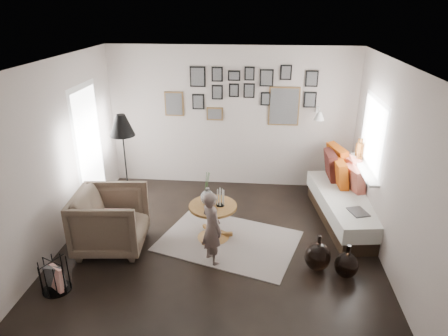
# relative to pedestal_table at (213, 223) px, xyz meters

# --- Properties ---
(ground) EXTENTS (4.80, 4.80, 0.00)m
(ground) POSITION_rel_pedestal_table_xyz_m (0.10, -0.40, -0.26)
(ground) COLOR black
(ground) RESTS_ON ground
(wall_back) EXTENTS (4.50, 0.00, 4.50)m
(wall_back) POSITION_rel_pedestal_table_xyz_m (0.10, 2.00, 1.04)
(wall_back) COLOR #B0A29A
(wall_back) RESTS_ON ground
(wall_front) EXTENTS (4.50, 0.00, 4.50)m
(wall_front) POSITION_rel_pedestal_table_xyz_m (0.10, -2.80, 1.04)
(wall_front) COLOR #B0A29A
(wall_front) RESTS_ON ground
(wall_left) EXTENTS (0.00, 4.80, 4.80)m
(wall_left) POSITION_rel_pedestal_table_xyz_m (-2.15, -0.40, 1.04)
(wall_left) COLOR #B0A29A
(wall_left) RESTS_ON ground
(wall_right) EXTENTS (0.00, 4.80, 4.80)m
(wall_right) POSITION_rel_pedestal_table_xyz_m (2.35, -0.40, 1.04)
(wall_right) COLOR #B0A29A
(wall_right) RESTS_ON ground
(ceiling) EXTENTS (4.80, 4.80, 0.00)m
(ceiling) POSITION_rel_pedestal_table_xyz_m (0.10, -0.40, 2.34)
(ceiling) COLOR white
(ceiling) RESTS_ON wall_back
(door_left) EXTENTS (0.00, 2.14, 2.14)m
(door_left) POSITION_rel_pedestal_table_xyz_m (-2.13, 0.80, 0.79)
(door_left) COLOR white
(door_left) RESTS_ON wall_left
(window_right) EXTENTS (0.15, 1.32, 1.30)m
(window_right) POSITION_rel_pedestal_table_xyz_m (2.28, 0.94, 0.68)
(window_right) COLOR white
(window_right) RESTS_ON wall_right
(gallery_wall) EXTENTS (2.74, 0.03, 1.08)m
(gallery_wall) POSITION_rel_pedestal_table_xyz_m (0.39, 1.98, 1.49)
(gallery_wall) COLOR brown
(gallery_wall) RESTS_ON wall_back
(wall_sconce) EXTENTS (0.18, 0.36, 0.16)m
(wall_sconce) POSITION_rel_pedestal_table_xyz_m (1.65, 1.74, 1.21)
(wall_sconce) COLOR white
(wall_sconce) RESTS_ON wall_back
(rug) EXTENTS (2.26, 1.88, 0.01)m
(rug) POSITION_rel_pedestal_table_xyz_m (0.24, -0.08, -0.25)
(rug) COLOR beige
(rug) RESTS_ON ground
(pedestal_table) EXTENTS (0.70, 0.70, 0.55)m
(pedestal_table) POSITION_rel_pedestal_table_xyz_m (0.00, 0.00, 0.00)
(pedestal_table) COLOR brown
(pedestal_table) RESTS_ON ground
(vase) EXTENTS (0.20, 0.20, 0.50)m
(vase) POSITION_rel_pedestal_table_xyz_m (-0.08, 0.02, 0.45)
(vase) COLOR black
(vase) RESTS_ON pedestal_table
(candles) EXTENTS (0.12, 0.12, 0.26)m
(candles) POSITION_rel_pedestal_table_xyz_m (0.11, 0.00, 0.42)
(candles) COLOR black
(candles) RESTS_ON pedestal_table
(daybed) EXTENTS (1.16, 2.17, 1.01)m
(daybed) POSITION_rel_pedestal_table_xyz_m (2.11, 0.79, 0.06)
(daybed) COLOR black
(daybed) RESTS_ON ground
(magazine_on_daybed) EXTENTS (0.31, 0.36, 0.02)m
(magazine_on_daybed) POSITION_rel_pedestal_table_xyz_m (2.10, 0.14, 0.22)
(magazine_on_daybed) COLOR black
(magazine_on_daybed) RESTS_ON daybed
(armchair) EXTENTS (1.04, 1.01, 0.87)m
(armchair) POSITION_rel_pedestal_table_xyz_m (-1.40, -0.37, 0.18)
(armchair) COLOR brown
(armchair) RESTS_ON ground
(armchair_cushion) EXTENTS (0.42, 0.43, 0.18)m
(armchair_cushion) POSITION_rel_pedestal_table_xyz_m (-1.37, -0.32, 0.22)
(armchair_cushion) COLOR white
(armchair_cushion) RESTS_ON armchair
(floor_lamp) EXTENTS (0.39, 0.39, 1.69)m
(floor_lamp) POSITION_rel_pedestal_table_xyz_m (-1.49, 0.65, 1.20)
(floor_lamp) COLOR black
(floor_lamp) RESTS_ON ground
(magazine_basket) EXTENTS (0.44, 0.44, 0.41)m
(magazine_basket) POSITION_rel_pedestal_table_xyz_m (-1.78, -1.35, -0.05)
(magazine_basket) COLOR black
(magazine_basket) RESTS_ON ground
(demijohn_large) EXTENTS (0.34, 0.34, 0.51)m
(demijohn_large) POSITION_rel_pedestal_table_xyz_m (1.46, -0.63, -0.06)
(demijohn_large) COLOR black
(demijohn_large) RESTS_ON ground
(demijohn_small) EXTENTS (0.30, 0.30, 0.47)m
(demijohn_small) POSITION_rel_pedestal_table_xyz_m (1.81, -0.75, -0.08)
(demijohn_small) COLOR black
(demijohn_small) RESTS_ON ground
(child) EXTENTS (0.43, 0.45, 1.04)m
(child) POSITION_rel_pedestal_table_xyz_m (0.06, -0.58, 0.26)
(child) COLOR #6F5D57
(child) RESTS_ON ground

